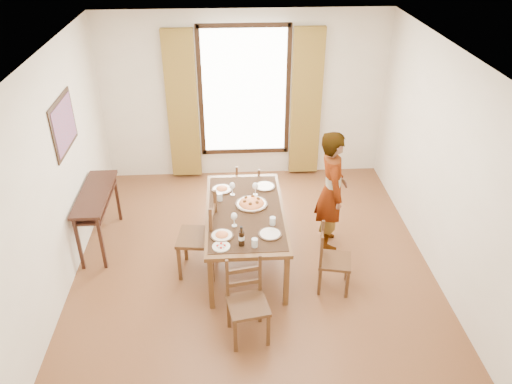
{
  "coord_description": "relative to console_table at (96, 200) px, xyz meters",
  "views": [
    {
      "loc": [
        -0.27,
        -5.05,
        4.12
      ],
      "look_at": [
        0.04,
        0.14,
        1.0
      ],
      "focal_mm": 35.0,
      "sensor_mm": 36.0,
      "label": 1
    }
  ],
  "objects": [
    {
      "name": "tumbler_b",
      "position": [
        1.62,
        -0.22,
        0.12
      ],
      "size": [
        0.07,
        0.07,
        0.1
      ],
      "primitive_type": "cylinder",
      "color": "silver",
      "rests_on": "dining_table"
    },
    {
      "name": "console_table",
      "position": [
        0.0,
        0.0,
        0.0
      ],
      "size": [
        0.38,
        1.2,
        0.8
      ],
      "color": "#341A11",
      "rests_on": "ground"
    },
    {
      "name": "tumbler_a",
      "position": [
        2.25,
        -0.81,
        0.12
      ],
      "size": [
        0.07,
        0.07,
        0.1
      ],
      "primitive_type": "cylinder",
      "color": "silver",
      "rests_on": "dining_table"
    },
    {
      "name": "wine_glass_a",
      "position": [
        1.79,
        -0.81,
        0.16
      ],
      "size": [
        0.08,
        0.08,
        0.18
      ],
      "primitive_type": null,
      "color": "white",
      "rests_on": "dining_table"
    },
    {
      "name": "chair_east",
      "position": [
        2.94,
        -1.09,
        -0.29
      ],
      "size": [
        0.44,
        0.44,
        0.85
      ],
      "rotation": [
        0.0,
        0.0,
        1.36
      ],
      "color": "#4E2E1A",
      "rests_on": "ground"
    },
    {
      "name": "dining_table",
      "position": [
        1.94,
        -0.48,
        0.01
      ],
      "size": [
        0.97,
        1.85,
        0.76
      ],
      "color": "brown",
      "rests_on": "ground"
    },
    {
      "name": "caprese_plate",
      "position": [
        1.64,
        -1.22,
        0.09
      ],
      "size": [
        0.2,
        0.2,
        0.04
      ],
      "primitive_type": null,
      "color": "silver",
      "rests_on": "dining_table"
    },
    {
      "name": "pasta_platter",
      "position": [
        2.02,
        -0.36,
        0.12
      ],
      "size": [
        0.4,
        0.4,
        0.1
      ],
      "primitive_type": null,
      "color": "red",
      "rests_on": "dining_table"
    },
    {
      "name": "chair_west",
      "position": [
        1.38,
        -0.67,
        -0.19
      ],
      "size": [
        0.52,
        0.52,
        1.06
      ],
      "rotation": [
        0.0,
        0.0,
        -1.69
      ],
      "color": "#4E2E1A",
      "rests_on": "ground"
    },
    {
      "name": "plate_sw",
      "position": [
        1.65,
        -1.01,
        0.1
      ],
      "size": [
        0.27,
        0.27,
        0.05
      ],
      "primitive_type": null,
      "color": "silver",
      "rests_on": "dining_table"
    },
    {
      "name": "wine_glass_c",
      "position": [
        1.79,
        -0.1,
        0.16
      ],
      "size": [
        0.08,
        0.08,
        0.18
      ],
      "primitive_type": null,
      "color": "white",
      "rests_on": "dining_table"
    },
    {
      "name": "tumbler_c",
      "position": [
        2.01,
        -1.22,
        0.12
      ],
      "size": [
        0.07,
        0.07,
        0.1
      ],
      "primitive_type": "cylinder",
      "color": "silver",
      "rests_on": "dining_table"
    },
    {
      "name": "plate_se",
      "position": [
        2.2,
        -1.01,
        0.1
      ],
      "size": [
        0.27,
        0.27,
        0.05
      ],
      "primitive_type": null,
      "color": "silver",
      "rests_on": "dining_table"
    },
    {
      "name": "plate_ne",
      "position": [
        2.22,
        0.07,
        0.1
      ],
      "size": [
        0.27,
        0.27,
        0.05
      ],
      "primitive_type": null,
      "color": "silver",
      "rests_on": "dining_table"
    },
    {
      "name": "wine_glass_b",
      "position": [
        2.08,
        -0.13,
        0.16
      ],
      "size": [
        0.08,
        0.08,
        0.18
      ],
      "primitive_type": null,
      "color": "white",
      "rests_on": "dining_table"
    },
    {
      "name": "room_shell",
      "position": [
        2.03,
        -0.47,
        0.86
      ],
      "size": [
        4.6,
        5.1,
        2.74
      ],
      "color": "white",
      "rests_on": "ground"
    },
    {
      "name": "man",
      "position": [
        3.07,
        -0.2,
        0.14
      ],
      "size": [
        0.62,
        0.43,
        1.66
      ],
      "primitive_type": "imported",
      "rotation": [
        0.0,
        0.0,
        1.55
      ],
      "color": "gray",
      "rests_on": "ground"
    },
    {
      "name": "plate_nw",
      "position": [
        1.65,
        0.03,
        0.1
      ],
      "size": [
        0.27,
        0.27,
        0.05
      ],
      "primitive_type": null,
      "color": "silver",
      "rests_on": "dining_table"
    },
    {
      "name": "wine_bottle",
      "position": [
        1.87,
        -1.19,
        0.2
      ],
      "size": [
        0.07,
        0.07,
        0.25
      ],
      "primitive_type": null,
      "color": "black",
      "rests_on": "dining_table"
    },
    {
      "name": "chair_north",
      "position": [
        2.06,
        0.57,
        -0.29
      ],
      "size": [
        0.48,
        0.48,
        0.85
      ],
      "rotation": [
        0.0,
        0.0,
        2.81
      ],
      "color": "#4E2E1A",
      "rests_on": "ground"
    },
    {
      "name": "ground",
      "position": [
        2.03,
        -0.6,
        -0.68
      ],
      "size": [
        5.0,
        5.0,
        0.0
      ],
      "primitive_type": "plane",
      "color": "brown",
      "rests_on": "ground"
    },
    {
      "name": "chair_south",
      "position": [
        1.9,
        -1.77,
        -0.25
      ],
      "size": [
        0.47,
        0.47,
        0.92
      ],
      "rotation": [
        0.0,
        0.0,
        0.18
      ],
      "color": "#4E2E1A",
      "rests_on": "ground"
    }
  ]
}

